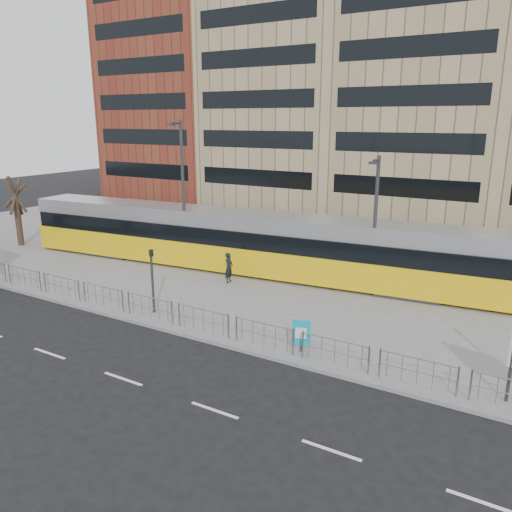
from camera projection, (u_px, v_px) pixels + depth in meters
The scene contains 13 objects.
ground at pixel (155, 329), 22.26m from camera, with size 120.00×120.00×0.00m, color black.
plaza at pixel (279, 263), 32.24m from camera, with size 64.00×24.00×0.15m, color slate.
kerb at pixel (156, 327), 22.28m from camera, with size 64.00×0.25×0.17m, color gray.
building_row at pixel (406, 76), 46.65m from camera, with size 70.40×18.40×31.20m.
pedestrian_barrier at pixel (197, 313), 21.45m from camera, with size 32.07×0.07×1.10m.
road_markings at pixel (103, 372), 18.44m from camera, with size 62.00×0.12×0.01m, color white.
tram at pixel (244, 242), 29.88m from camera, with size 30.52×5.71×3.58m.
ad_panel at pixel (301, 333), 19.52m from camera, with size 0.69×0.29×1.34m.
pedestrian at pixel (229, 268), 27.91m from camera, with size 0.62×0.41×1.71m, color black.
traffic_light_west at pixel (152, 273), 23.22m from camera, with size 0.23×0.25×3.10m.
lamp_post_west at pixel (183, 190), 29.46m from camera, with size 0.45×1.04×8.88m.
lamp_post_east at pixel (375, 221), 25.05m from camera, with size 0.45×1.04×7.18m.
bare_tree at pixel (12, 174), 35.11m from camera, with size 4.64×4.64×7.28m.
Camera 1 is at (14.25, -15.54, 9.04)m, focal length 35.00 mm.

